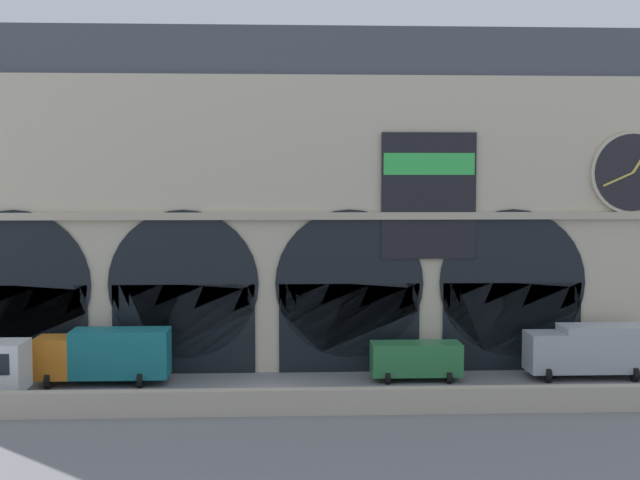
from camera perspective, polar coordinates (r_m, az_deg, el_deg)
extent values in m
plane|color=slate|center=(47.06, -3.68, -10.23)|extent=(200.00, 200.00, 0.00)
cube|color=#B2A891|center=(42.58, -3.79, -10.86)|extent=(90.00, 0.70, 1.28)
cube|color=beige|center=(52.72, -3.58, 1.13)|extent=(51.85, 4.02, 17.91)
cube|color=#424751|center=(53.56, -3.62, 12.39)|extent=(51.85, 3.42, 3.00)
cube|color=black|center=(53.72, -19.84, -5.75)|extent=(8.53, 0.20, 5.39)
cylinder|color=black|center=(53.35, -19.90, -2.90)|extent=(8.97, 0.20, 8.97)
cube|color=black|center=(51.67, -9.16, -5.95)|extent=(8.53, 0.20, 5.39)
cylinder|color=black|center=(51.29, -9.19, -2.98)|extent=(8.97, 0.20, 8.97)
cube|color=black|center=(51.50, 1.99, -5.94)|extent=(8.53, 0.20, 5.39)
cylinder|color=black|center=(51.12, 2.00, -2.96)|extent=(8.97, 0.20, 8.97)
cube|color=black|center=(53.24, 12.81, -5.71)|extent=(8.53, 0.20, 5.39)
cylinder|color=black|center=(52.86, 12.85, -2.82)|extent=(8.97, 0.20, 8.97)
cylinder|color=beige|center=(54.81, 20.30, 4.29)|extent=(5.06, 0.25, 5.06)
cylinder|color=black|center=(54.69, 20.35, 4.29)|extent=(4.69, 0.06, 4.69)
cube|color=gold|center=(54.78, 20.72, 4.85)|extent=(0.82, 0.04, 1.18)
cube|color=gold|center=(54.27, 19.48, 3.89)|extent=(1.87, 0.04, 0.92)
cube|color=black|center=(51.25, 7.35, 2.98)|extent=(5.73, 0.12, 7.60)
cube|color=green|center=(51.18, 7.38, 5.11)|extent=(5.50, 0.04, 1.31)
cube|color=#B6AB91|center=(50.54, -3.62, 1.62)|extent=(51.85, 0.50, 0.44)
cylinder|color=black|center=(49.56, -20.70, -9.16)|extent=(0.28, 1.00, 1.00)
cube|color=orange|center=(50.78, -17.50, -7.55)|extent=(2.00, 2.30, 2.30)
cube|color=#19727A|center=(49.91, -13.30, -7.43)|extent=(5.50, 2.30, 2.70)
cylinder|color=black|center=(50.06, -17.89, -9.06)|extent=(0.28, 0.84, 0.84)
cylinder|color=black|center=(52.01, -17.28, -8.57)|extent=(0.28, 0.84, 0.84)
cylinder|color=black|center=(48.98, -12.05, -9.24)|extent=(0.28, 0.84, 0.84)
cylinder|color=black|center=(50.98, -11.66, -8.72)|extent=(0.28, 0.84, 0.84)
cube|color=#2D7A42|center=(49.85, 6.49, -7.95)|extent=(5.20, 2.00, 1.86)
cylinder|color=black|center=(48.93, 4.58, -9.28)|extent=(0.28, 0.68, 0.68)
cylinder|color=black|center=(50.68, 4.32, -8.82)|extent=(0.28, 0.68, 0.68)
cylinder|color=black|center=(49.50, 8.70, -9.16)|extent=(0.28, 0.68, 0.68)
cylinder|color=black|center=(51.22, 8.30, -8.72)|extent=(0.28, 0.68, 0.68)
cube|color=#ADB2B7|center=(51.63, 14.90, -7.31)|extent=(2.00, 2.30, 2.30)
cube|color=#ADB2B7|center=(52.83, 18.81, -6.91)|extent=(5.50, 2.30, 2.70)
cylinder|color=black|center=(50.87, 15.12, -8.80)|extent=(0.28, 0.84, 0.84)
cylinder|color=black|center=(52.80, 14.43, -8.33)|extent=(0.28, 0.84, 0.84)
cylinder|color=black|center=(52.63, 20.48, -8.49)|extent=(0.28, 0.84, 0.84)
cylinder|color=black|center=(54.49, 19.61, -8.05)|extent=(0.28, 0.84, 0.84)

